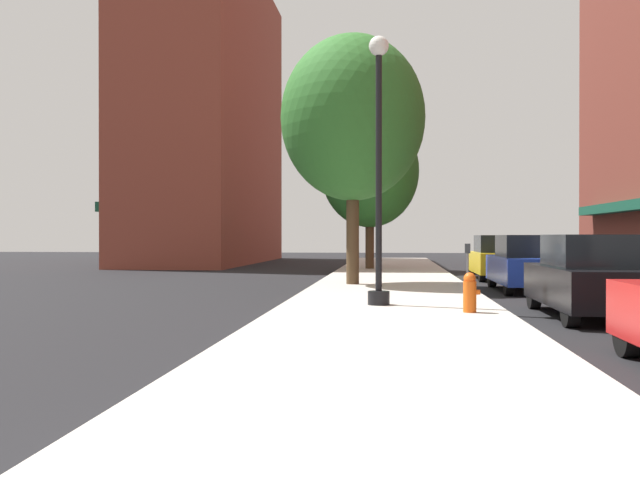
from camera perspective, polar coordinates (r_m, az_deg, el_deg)
name	(u,v)px	position (r m, az deg, el deg)	size (l,w,h in m)	color
ground_plane	(519,288)	(22.51, 16.05, -3.83)	(90.00, 90.00, 0.00)	black
sidewalk_slab	(390,283)	(23.16, 5.80, -3.56)	(4.80, 50.00, 0.12)	#B7B2A8
building_far_background	(209,118)	(43.17, -9.12, 9.88)	(6.80, 18.00, 17.62)	brown
lamppost	(379,164)	(15.37, 4.84, 6.20)	(0.48, 0.48, 5.90)	black
fire_hydrant	(470,292)	(14.09, 12.20, -4.21)	(0.33, 0.26, 0.79)	#E05614
parking_meter_near	(468,262)	(18.83, 12.01, -1.75)	(0.14, 0.09, 1.31)	slate
tree_near	(353,118)	(22.15, 2.70, 9.94)	(4.53, 4.53, 7.83)	#4C3823
tree_mid	(370,171)	(32.37, 4.10, 5.65)	(4.54, 4.54, 7.14)	#422D1E
car_black	(591,277)	(14.85, 21.34, -2.87)	(1.80, 4.30, 1.66)	black
car_blue	(527,264)	(21.27, 16.63, -1.90)	(1.80, 4.30, 1.66)	black
car_yellow	(498,258)	(26.86, 14.39, -1.43)	(1.80, 4.30, 1.66)	black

